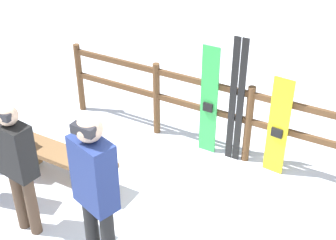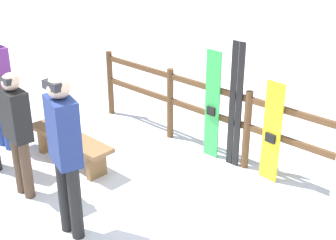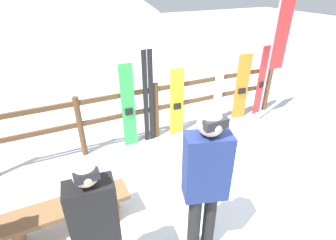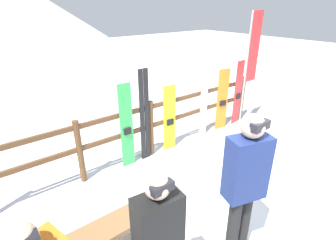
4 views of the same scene
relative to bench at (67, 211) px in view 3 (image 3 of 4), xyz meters
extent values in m
plane|color=white|center=(1.84, -0.47, -0.32)|extent=(40.00, 40.00, 0.00)
cylinder|color=brown|center=(0.44, 1.56, 0.23)|extent=(0.10, 0.10, 1.11)
cylinder|color=brown|center=(1.84, 1.56, 0.23)|extent=(0.10, 0.10, 1.11)
cylinder|color=brown|center=(3.24, 1.56, 0.23)|extent=(0.10, 0.10, 1.11)
cylinder|color=brown|center=(4.63, 1.56, 0.23)|extent=(0.10, 0.10, 1.11)
cube|color=brown|center=(1.84, 1.56, 0.29)|extent=(5.59, 0.05, 0.08)
cube|color=brown|center=(1.84, 1.56, 0.68)|extent=(5.59, 0.05, 0.08)
cube|color=brown|center=(0.00, 0.00, 0.07)|extent=(1.49, 0.36, 0.06)
cube|color=brown|center=(-0.56, 0.00, -0.14)|extent=(0.08, 0.29, 0.36)
cube|color=brown|center=(0.56, 0.00, -0.14)|extent=(0.08, 0.29, 0.36)
cylinder|color=black|center=(1.20, -0.94, 0.12)|extent=(0.14, 0.14, 0.88)
cylinder|color=black|center=(1.39, -0.94, 0.12)|extent=(0.14, 0.14, 0.88)
cube|color=navy|center=(1.30, -0.94, 0.91)|extent=(0.48, 0.35, 0.70)
sphere|color=#D8B293|center=(1.30, -0.94, 1.38)|extent=(0.24, 0.24, 0.24)
cube|color=black|center=(1.30, -1.01, 1.41)|extent=(0.22, 0.08, 0.08)
cube|color=black|center=(0.23, -0.87, 0.75)|extent=(0.42, 0.26, 0.61)
sphere|color=#D8B293|center=(0.23, -0.87, 1.16)|extent=(0.21, 0.21, 0.21)
cube|color=black|center=(0.23, -0.93, 1.19)|extent=(0.19, 0.07, 0.07)
cube|color=green|center=(1.29, 1.50, 0.46)|extent=(0.24, 0.03, 1.56)
cube|color=black|center=(1.29, 1.48, 0.38)|extent=(0.13, 0.03, 0.12)
cube|color=black|center=(1.62, 1.51, 0.56)|extent=(0.09, 0.02, 1.75)
cube|color=black|center=(1.72, 1.51, 0.56)|extent=(0.09, 0.02, 1.75)
cube|color=yellow|center=(2.25, 1.50, 0.35)|extent=(0.27, 0.05, 1.35)
cube|color=black|center=(2.25, 1.48, 0.29)|extent=(0.15, 0.04, 0.12)
cube|color=white|center=(3.15, 1.51, 0.46)|extent=(0.09, 0.02, 1.55)
cube|color=white|center=(3.25, 1.51, 0.46)|extent=(0.09, 0.02, 1.55)
cube|color=orange|center=(3.80, 1.50, 0.40)|extent=(0.30, 0.07, 1.44)
cube|color=black|center=(3.80, 1.48, 0.33)|extent=(0.17, 0.06, 0.12)
cube|color=red|center=(4.36, 1.50, 0.45)|extent=(0.30, 0.06, 1.55)
cube|color=black|center=(4.36, 1.48, 0.38)|extent=(0.16, 0.05, 0.12)
cylinder|color=#99999E|center=(4.14, 1.21, 0.99)|extent=(0.04, 0.04, 2.63)
cube|color=red|center=(4.34, 1.21, 1.56)|extent=(0.36, 0.01, 1.48)
camera|label=1|loc=(3.49, -3.46, 3.47)|focal=50.00mm
camera|label=2|loc=(4.92, -3.29, 2.90)|focal=50.00mm
camera|label=3|loc=(0.13, -2.53, 2.48)|focal=28.00mm
camera|label=4|loc=(-0.70, -2.18, 2.43)|focal=28.00mm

